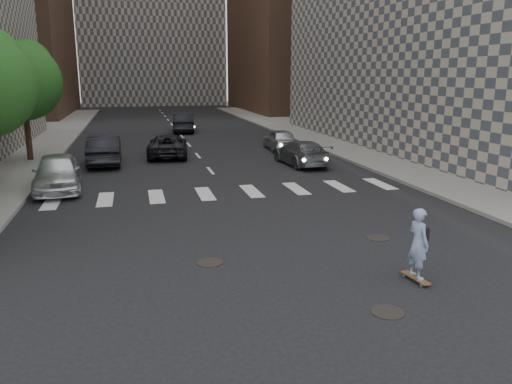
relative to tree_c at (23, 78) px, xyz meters
The scene contains 13 objects.
ground 21.84m from the tree_c, 63.71° to the right, with size 160.00×160.00×0.00m, color black.
sidewalk_right 24.40m from the tree_c, ahead, with size 13.00×80.00×0.15m, color gray.
tree_c is the anchor object (origin of this frame).
manhole_a 24.56m from the tree_c, 63.78° to the right, with size 0.70×0.70×0.02m, color black.
manhole_b 19.97m from the tree_c, 67.43° to the right, with size 0.70×0.70×0.02m, color black.
manhole_c 21.86m from the tree_c, 53.34° to the right, with size 0.70×0.70×0.02m, color black.
skateboarder 23.93m from the tree_c, 59.20° to the right, with size 0.49×0.94×1.83m.
silver_sedan 9.26m from the tree_c, 73.05° to the right, with size 1.87×4.65×1.58m, color silver.
traffic_car_a 5.96m from the tree_c, 25.59° to the right, with size 1.69×4.85×1.60m, color black.
traffic_car_b 15.78m from the tree_c, 17.62° to the right, with size 1.89×4.64×1.35m, color slate.
traffic_car_c 8.63m from the tree_c, ahead, with size 2.26×4.90×1.36m, color black.
traffic_car_d 15.53m from the tree_c, ahead, with size 1.65×4.10×1.40m, color #B9BCC1.
traffic_car_e 16.70m from the tree_c, 52.30° to the left, with size 1.73×4.95×1.63m, color black.
Camera 1 is at (-3.79, -11.15, 4.88)m, focal length 35.00 mm.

